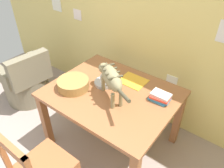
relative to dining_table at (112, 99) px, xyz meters
name	(u,v)px	position (x,y,z in m)	size (l,w,h in m)	color
wall_rear	(145,17)	(-0.11, 0.74, 0.60)	(5.18, 0.11, 2.50)	#E6CF77
dining_table	(112,99)	(0.00, 0.00, 0.00)	(1.23, 0.99, 0.74)	#9C603B
cat	(111,78)	(0.03, -0.06, 0.30)	(0.58, 0.41, 0.32)	#8D835D
saucer_bowl	(104,83)	(-0.15, 0.06, 0.10)	(0.20, 0.20, 0.03)	#AEAFB2
coffee_mug	(104,78)	(-0.14, 0.06, 0.16)	(0.12, 0.08, 0.08)	white
magazine	(133,81)	(0.06, 0.28, 0.09)	(0.28, 0.23, 0.01)	yellow
book_stack	(160,97)	(0.43, 0.17, 0.12)	(0.20, 0.14, 0.08)	#3D8EC8
wicker_basket	(73,84)	(-0.35, -0.17, 0.14)	(0.32, 0.32, 0.09)	#A77D43
wicker_armchair	(27,83)	(-1.42, -0.08, -0.38)	(0.63, 0.65, 0.78)	gray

